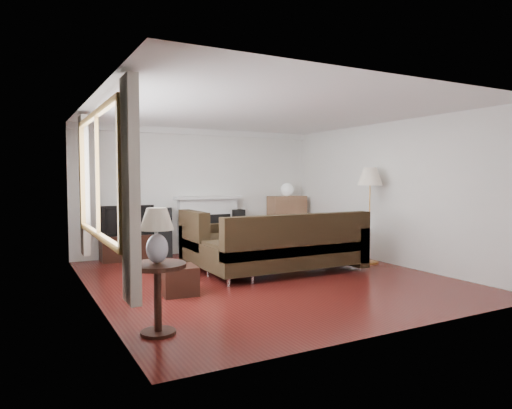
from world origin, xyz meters
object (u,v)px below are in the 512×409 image
bookshelf (287,221)px  floor_lamp (370,216)px  sectional_sofa (287,245)px  coffee_table (239,249)px  tv_stand (127,248)px  side_table (158,299)px

bookshelf → floor_lamp: bearing=-84.0°
bookshelf → sectional_sofa: 2.85m
sectional_sofa → coffee_table: size_ratio=2.59×
tv_stand → floor_lamp: bearing=-32.0°
coffee_table → bookshelf: bearing=27.5°
sectional_sofa → floor_lamp: size_ratio=1.65×
tv_stand → bookshelf: size_ratio=0.83×
side_table → coffee_table: bearing=52.8°
tv_stand → bookshelf: bookshelf is taller
bookshelf → coffee_table: bookshelf is taller
sectional_sofa → coffee_table: sectional_sofa is taller
bookshelf → coffee_table: size_ratio=1.03×
tv_stand → coffee_table: size_ratio=0.86×
tv_stand → floor_lamp: size_ratio=0.55×
sectional_sofa → floor_lamp: (1.76, 0.05, 0.40)m
bookshelf → floor_lamp: size_ratio=0.66×
tv_stand → coffee_table: tv_stand is taller
bookshelf → coffee_table: 2.01m
bookshelf → side_table: (-4.12, -4.23, -0.21)m
coffee_table → floor_lamp: size_ratio=0.64×
tv_stand → sectional_sofa: 3.11m
coffee_table → side_table: 4.02m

